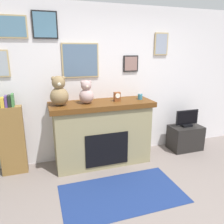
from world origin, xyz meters
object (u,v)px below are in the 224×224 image
(bookshelf, at_px, (12,138))
(tv_stand, at_px, (185,138))
(fireplace, at_px, (102,132))
(candle_jar, at_px, (140,97))
(teddy_bear_brown, at_px, (59,92))
(mantel_clock, at_px, (117,97))
(television, at_px, (187,119))
(teddy_bear_cream, at_px, (86,93))

(bookshelf, height_order, tv_stand, bookshelf)
(fireplace, distance_m, tv_stand, 1.70)
(candle_jar, height_order, teddy_bear_brown, teddy_bear_brown)
(fireplace, relative_size, teddy_bear_brown, 3.75)
(mantel_clock, distance_m, teddy_bear_brown, 0.93)
(fireplace, xyz_separation_m, tv_stand, (1.67, -0.01, -0.30))
(fireplace, bearing_deg, candle_jar, -1.50)
(television, distance_m, candle_jar, 1.12)
(mantel_clock, bearing_deg, television, 0.22)
(candle_jar, xyz_separation_m, mantel_clock, (-0.42, -0.00, 0.03))
(candle_jar, height_order, mantel_clock, mantel_clock)
(television, height_order, candle_jar, candle_jar)
(teddy_bear_brown, bearing_deg, fireplace, 1.58)
(fireplace, relative_size, teddy_bear_cream, 4.55)
(teddy_bear_cream, bearing_deg, teddy_bear_brown, -179.99)
(tv_stand, distance_m, teddy_bear_cream, 2.17)
(teddy_bear_brown, bearing_deg, tv_stand, 0.14)
(teddy_bear_brown, distance_m, teddy_bear_cream, 0.42)
(tv_stand, relative_size, television, 1.31)
(fireplace, height_order, teddy_bear_brown, teddy_bear_brown)
(tv_stand, distance_m, candle_jar, 1.33)
(mantel_clock, distance_m, teddy_bear_cream, 0.52)
(television, distance_m, mantel_clock, 1.51)
(fireplace, height_order, television, fireplace)
(teddy_bear_cream, bearing_deg, bookshelf, 174.78)
(television, distance_m, teddy_bear_cream, 2.02)
(fireplace, height_order, tv_stand, fireplace)
(tv_stand, relative_size, teddy_bear_cream, 1.64)
(fireplace, bearing_deg, mantel_clock, -4.22)
(bookshelf, height_order, teddy_bear_cream, teddy_bear_cream)
(fireplace, relative_size, mantel_clock, 11.37)
(candle_jar, relative_size, teddy_bear_cream, 0.25)
(teddy_bear_brown, bearing_deg, bookshelf, 171.89)
(teddy_bear_brown, bearing_deg, television, 0.11)
(television, relative_size, candle_jar, 4.97)
(television, distance_m, teddy_bear_brown, 2.43)
(mantel_clock, bearing_deg, teddy_bear_brown, 179.95)
(fireplace, distance_m, teddy_bear_brown, 0.99)
(mantel_clock, height_order, teddy_bear_cream, teddy_bear_cream)
(bookshelf, height_order, teddy_bear_brown, teddy_bear_brown)
(bookshelf, distance_m, candle_jar, 2.15)
(mantel_clock, relative_size, teddy_bear_brown, 0.33)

